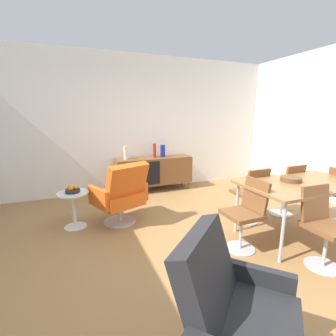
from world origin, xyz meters
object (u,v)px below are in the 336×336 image
(vase_cobalt, at_px, (126,153))
(dining_chair_back_right, at_px, (286,188))
(vase_ceramic_small, at_px, (154,150))
(lounge_chair_red, at_px, (121,193))
(dining_chair_front_left, at_px, (323,224))
(dining_chair_near_window, at_px, (246,212))
(sideboard, at_px, (154,170))
(wooden_bowl_on_table, at_px, (291,179))
(dining_chair_back_left, at_px, (251,193))
(fruit_bowl, at_px, (73,190))
(vase_sculptural_dark, at_px, (163,151))
(side_table_round, at_px, (74,206))
(armchair_black_shell, at_px, (235,316))
(dining_table, at_px, (303,185))

(vase_cobalt, height_order, dining_chair_back_right, vase_cobalt)
(vase_ceramic_small, relative_size, lounge_chair_red, 0.31)
(dining_chair_front_left, xyz_separation_m, dining_chair_near_window, (-0.54, 0.56, 0.00))
(sideboard, height_order, wooden_bowl_on_table, wooden_bowl_on_table)
(dining_chair_back_left, height_order, fruit_bowl, dining_chair_back_left)
(sideboard, relative_size, vase_sculptural_dark, 6.22)
(dining_chair_near_window, bearing_deg, wooden_bowl_on_table, 6.70)
(vase_sculptural_dark, relative_size, wooden_bowl_on_table, 0.99)
(dining_chair_near_window, bearing_deg, sideboard, 96.32)
(dining_chair_back_left, bearing_deg, dining_chair_front_left, -89.99)
(vase_cobalt, height_order, lounge_chair_red, vase_cobalt)
(dining_chair_near_window, bearing_deg, side_table_round, 144.04)
(wooden_bowl_on_table, relative_size, side_table_round, 0.50)
(wooden_bowl_on_table, xyz_separation_m, dining_chair_back_right, (0.47, 0.47, -0.30))
(vase_ceramic_small, relative_size, dining_chair_back_right, 0.35)
(vase_sculptural_dark, relative_size, dining_chair_near_window, 0.30)
(vase_cobalt, height_order, vase_ceramic_small, vase_ceramic_small)
(vase_sculptural_dark, height_order, armchair_black_shell, vase_sculptural_dark)
(side_table_round, bearing_deg, vase_sculptural_dark, 33.87)
(sideboard, bearing_deg, dining_chair_back_left, -67.96)
(vase_sculptural_dark, height_order, dining_chair_near_window, vase_sculptural_dark)
(dining_chair_back_left, bearing_deg, vase_cobalt, 124.74)
(dining_chair_back_right, height_order, lounge_chair_red, lounge_chair_red)
(vase_sculptural_dark, height_order, side_table_round, vase_sculptural_dark)
(dining_chair_near_window, bearing_deg, dining_chair_front_left, -46.02)
(dining_chair_back_left, bearing_deg, fruit_bowl, 161.38)
(lounge_chair_red, bearing_deg, vase_cobalt, 74.88)
(dining_chair_front_left, bearing_deg, vase_cobalt, 114.17)
(vase_cobalt, bearing_deg, side_table_round, -129.99)
(wooden_bowl_on_table, distance_m, dining_chair_front_left, 0.75)
(dining_table, distance_m, dining_chair_back_left, 0.70)
(sideboard, xyz_separation_m, dining_chair_back_right, (1.53, -2.05, 0.03))
(vase_sculptural_dark, relative_size, side_table_round, 0.49)
(dining_chair_back_right, distance_m, armchair_black_shell, 2.90)
(sideboard, height_order, fruit_bowl, sideboard)
(vase_sculptural_dark, bearing_deg, armchair_black_shell, -104.50)
(sideboard, xyz_separation_m, armchair_black_shell, (-0.78, -3.81, 0.03))
(lounge_chair_red, bearing_deg, side_table_round, 167.77)
(dining_chair_near_window, bearing_deg, dining_table, -0.06)
(wooden_bowl_on_table, distance_m, dining_chair_back_left, 0.60)
(dining_table, relative_size, dining_chair_back_left, 1.87)
(dining_chair_back_right, height_order, dining_chair_near_window, same)
(dining_chair_front_left, bearing_deg, dining_chair_back_left, 90.01)
(lounge_chair_red, distance_m, armchair_black_shell, 2.45)
(vase_ceramic_small, bearing_deg, sideboard, -173.75)
(sideboard, bearing_deg, fruit_bowl, -142.96)
(vase_cobalt, bearing_deg, fruit_bowl, -130.01)
(vase_ceramic_small, xyz_separation_m, wooden_bowl_on_table, (1.04, -2.52, -0.10))
(dining_table, distance_m, dining_chair_back_right, 0.70)
(armchair_black_shell, bearing_deg, wooden_bowl_on_table, 35.17)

